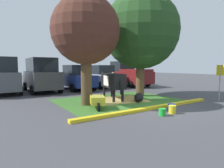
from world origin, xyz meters
TOP-DOWN VIEW (x-y plane):
  - ground_plane at (0.00, 0.00)m, footprint 80.00×80.00m
  - grass_island at (-0.34, 2.20)m, footprint 6.52×4.81m
  - curb_yellow at (-0.34, -0.36)m, footprint 7.72×0.24m
  - hay_bedding at (-0.50, 2.36)m, footprint 3.59×2.95m
  - shade_tree_left at (-2.39, 2.06)m, footprint 3.28×3.28m
  - shade_tree_right at (1.71, 2.77)m, footprint 4.75×4.75m
  - cow_holstein at (-0.50, 2.67)m, footprint 1.24×3.08m
  - calf_lying at (0.33, 1.30)m, footprint 1.18×1.12m
  - person_handler at (0.31, 3.76)m, footprint 0.48×0.34m
  - wheelbarrow at (-2.37, 1.00)m, footprint 1.02×1.58m
  - parking_sign at (4.05, -1.00)m, footprint 0.11×0.44m
  - bucket_green at (-0.83, -1.37)m, footprint 0.29×0.29m
  - bucket_yellow at (-0.22, -1.35)m, footprint 0.31×0.31m
  - bucket_blue at (0.30, -0.87)m, footprint 0.33×0.33m
  - suv_black at (-5.58, 8.84)m, footprint 2.14×4.61m
  - suv_dark_grey at (-3.03, 8.53)m, footprint 2.14×4.61m
  - sedan_blue at (-0.28, 8.39)m, footprint 2.03×4.41m
  - sedan_silver at (2.31, 8.79)m, footprint 2.03×4.41m
  - pickup_truck_maroon at (5.20, 8.55)m, footprint 2.24×5.41m

SIDE VIEW (x-z plane):
  - ground_plane at x=0.00m, z-range 0.00..0.00m
  - grass_island at x=-0.34m, z-range 0.00..0.02m
  - hay_bedding at x=-0.50m, z-range 0.01..0.04m
  - curb_yellow at x=-0.34m, z-range 0.00..0.12m
  - bucket_blue at x=0.30m, z-range 0.01..0.26m
  - bucket_green at x=-0.83m, z-range 0.01..0.29m
  - bucket_yellow at x=-0.22m, z-range 0.01..0.33m
  - calf_lying at x=0.33m, z-range 0.00..0.48m
  - wheelbarrow at x=-2.37m, z-range 0.07..0.70m
  - person_handler at x=0.31m, z-range 0.05..1.60m
  - sedan_blue at x=-0.28m, z-range -0.03..1.99m
  - sedan_silver at x=2.31m, z-range -0.03..1.99m
  - cow_holstein at x=-0.50m, z-range 0.32..1.85m
  - pickup_truck_maroon at x=5.20m, z-range -0.10..2.32m
  - suv_black at x=-5.58m, z-range 0.01..2.53m
  - suv_dark_grey at x=-3.03m, z-range 0.01..2.53m
  - parking_sign at x=4.05m, z-range 0.41..2.38m
  - shade_tree_left at x=-2.39m, z-range 0.94..6.20m
  - shade_tree_right at x=1.71m, z-range 0.85..7.34m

